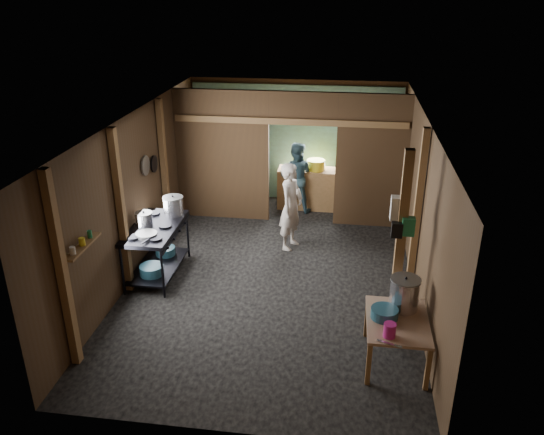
# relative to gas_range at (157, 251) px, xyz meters

# --- Properties ---
(floor) EXTENTS (4.50, 7.00, 0.00)m
(floor) POSITION_rel_gas_range_xyz_m (1.88, 0.30, -0.44)
(floor) COLOR black
(floor) RESTS_ON ground
(ceiling) EXTENTS (4.50, 7.00, 0.00)m
(ceiling) POSITION_rel_gas_range_xyz_m (1.88, 0.30, 2.16)
(ceiling) COLOR #373430
(ceiling) RESTS_ON ground
(wall_back) EXTENTS (4.50, 0.00, 2.60)m
(wall_back) POSITION_rel_gas_range_xyz_m (1.88, 3.80, 0.86)
(wall_back) COLOR #432F1F
(wall_back) RESTS_ON ground
(wall_front) EXTENTS (4.50, 0.00, 2.60)m
(wall_front) POSITION_rel_gas_range_xyz_m (1.88, -3.20, 0.86)
(wall_front) COLOR #432F1F
(wall_front) RESTS_ON ground
(wall_left) EXTENTS (0.00, 7.00, 2.60)m
(wall_left) POSITION_rel_gas_range_xyz_m (-0.37, 0.30, 0.86)
(wall_left) COLOR #432F1F
(wall_left) RESTS_ON ground
(wall_right) EXTENTS (0.00, 7.00, 2.60)m
(wall_right) POSITION_rel_gas_range_xyz_m (4.13, 0.30, 0.86)
(wall_right) COLOR #432F1F
(wall_right) RESTS_ON ground
(partition_left) EXTENTS (1.85, 0.10, 2.60)m
(partition_left) POSITION_rel_gas_range_xyz_m (0.55, 2.50, 0.86)
(partition_left) COLOR #472F19
(partition_left) RESTS_ON floor
(partition_right) EXTENTS (1.35, 0.10, 2.60)m
(partition_right) POSITION_rel_gas_range_xyz_m (3.46, 2.50, 0.86)
(partition_right) COLOR #472F19
(partition_right) RESTS_ON floor
(partition_header) EXTENTS (1.30, 0.10, 0.60)m
(partition_header) POSITION_rel_gas_range_xyz_m (2.13, 2.50, 1.86)
(partition_header) COLOR #472F19
(partition_header) RESTS_ON wall_back
(turquoise_panel) EXTENTS (4.40, 0.06, 2.50)m
(turquoise_panel) POSITION_rel_gas_range_xyz_m (1.88, 3.74, 0.81)
(turquoise_panel) COLOR #65ABA6
(turquoise_panel) RESTS_ON wall_back
(back_counter) EXTENTS (1.20, 0.50, 0.85)m
(back_counter) POSITION_rel_gas_range_xyz_m (2.18, 3.25, -0.01)
(back_counter) COLOR olive
(back_counter) RESTS_ON floor
(wall_clock) EXTENTS (0.20, 0.03, 0.20)m
(wall_clock) POSITION_rel_gas_range_xyz_m (2.13, 3.70, 1.46)
(wall_clock) COLOR silver
(wall_clock) RESTS_ON wall_back
(post_left_a) EXTENTS (0.10, 0.12, 2.60)m
(post_left_a) POSITION_rel_gas_range_xyz_m (-0.30, -2.30, 0.86)
(post_left_a) COLOR olive
(post_left_a) RESTS_ON floor
(post_left_b) EXTENTS (0.10, 0.12, 2.60)m
(post_left_b) POSITION_rel_gas_range_xyz_m (-0.30, -0.50, 0.86)
(post_left_b) COLOR olive
(post_left_b) RESTS_ON floor
(post_left_c) EXTENTS (0.10, 0.12, 2.60)m
(post_left_c) POSITION_rel_gas_range_xyz_m (-0.30, 1.50, 0.86)
(post_left_c) COLOR olive
(post_left_c) RESTS_ON floor
(post_right) EXTENTS (0.10, 0.12, 2.60)m
(post_right) POSITION_rel_gas_range_xyz_m (4.06, 0.10, 0.86)
(post_right) COLOR olive
(post_right) RESTS_ON floor
(post_free) EXTENTS (0.12, 0.12, 2.60)m
(post_free) POSITION_rel_gas_range_xyz_m (3.73, -1.00, 0.86)
(post_free) COLOR olive
(post_free) RESTS_ON floor
(cross_beam) EXTENTS (4.40, 0.12, 0.12)m
(cross_beam) POSITION_rel_gas_range_xyz_m (1.88, 2.45, 1.61)
(cross_beam) COLOR olive
(cross_beam) RESTS_ON wall_left
(pan_lid_big) EXTENTS (0.03, 0.34, 0.34)m
(pan_lid_big) POSITION_rel_gas_range_xyz_m (-0.33, 0.70, 1.21)
(pan_lid_big) COLOR slate
(pan_lid_big) RESTS_ON wall_left
(pan_lid_small) EXTENTS (0.03, 0.30, 0.30)m
(pan_lid_small) POSITION_rel_gas_range_xyz_m (-0.33, 1.10, 1.11)
(pan_lid_small) COLOR black
(pan_lid_small) RESTS_ON wall_left
(wall_shelf) EXTENTS (0.14, 0.80, 0.03)m
(wall_shelf) POSITION_rel_gas_range_xyz_m (-0.27, -1.80, 0.96)
(wall_shelf) COLOR olive
(wall_shelf) RESTS_ON wall_left
(jar_white) EXTENTS (0.07, 0.07, 0.10)m
(jar_white) POSITION_rel_gas_range_xyz_m (-0.27, -2.05, 1.03)
(jar_white) COLOR silver
(jar_white) RESTS_ON wall_shelf
(jar_yellow) EXTENTS (0.08, 0.08, 0.10)m
(jar_yellow) POSITION_rel_gas_range_xyz_m (-0.27, -1.80, 1.03)
(jar_yellow) COLOR gold
(jar_yellow) RESTS_ON wall_shelf
(jar_green) EXTENTS (0.06, 0.06, 0.10)m
(jar_green) POSITION_rel_gas_range_xyz_m (-0.27, -1.58, 1.03)
(jar_green) COLOR #207C4A
(jar_green) RESTS_ON wall_shelf
(bag_white) EXTENTS (0.22, 0.15, 0.32)m
(bag_white) POSITION_rel_gas_range_xyz_m (3.68, -0.92, 1.34)
(bag_white) COLOR silver
(bag_white) RESTS_ON post_free
(bag_green) EXTENTS (0.16, 0.12, 0.24)m
(bag_green) POSITION_rel_gas_range_xyz_m (3.80, -1.06, 1.16)
(bag_green) COLOR #207C4A
(bag_green) RESTS_ON post_free
(bag_black) EXTENTS (0.14, 0.10, 0.20)m
(bag_black) POSITION_rel_gas_range_xyz_m (3.66, -1.08, 1.11)
(bag_black) COLOR black
(bag_black) RESTS_ON post_free
(gas_range) EXTENTS (0.76, 1.48, 0.88)m
(gas_range) POSITION_rel_gas_range_xyz_m (0.00, 0.00, 0.00)
(gas_range) COLOR black
(gas_range) RESTS_ON floor
(prep_table) EXTENTS (0.76, 1.05, 0.62)m
(prep_table) POSITION_rel_gas_range_xyz_m (3.71, -1.73, -0.13)
(prep_table) COLOR #A77B5A
(prep_table) RESTS_ON floor
(stove_pot_large) EXTENTS (0.38, 0.38, 0.34)m
(stove_pot_large) POSITION_rel_gas_range_xyz_m (0.17, 0.49, 0.59)
(stove_pot_large) COLOR silver
(stove_pot_large) RESTS_ON gas_range
(stove_pot_med) EXTENTS (0.35, 0.35, 0.24)m
(stove_pot_med) POSITION_rel_gas_range_xyz_m (-0.17, 0.01, 0.54)
(stove_pot_med) COLOR silver
(stove_pot_med) RESTS_ON gas_range
(frying_pan) EXTENTS (0.47, 0.62, 0.07)m
(frying_pan) POSITION_rel_gas_range_xyz_m (0.00, -0.37, 0.47)
(frying_pan) COLOR slate
(frying_pan) RESTS_ON gas_range
(blue_tub_front) EXTENTS (0.38, 0.38, 0.16)m
(blue_tub_front) POSITION_rel_gas_range_xyz_m (0.00, -0.31, -0.19)
(blue_tub_front) COLOR #214C5E
(blue_tub_front) RESTS_ON gas_range
(blue_tub_back) EXTENTS (0.34, 0.34, 0.13)m
(blue_tub_back) POSITION_rel_gas_range_xyz_m (0.00, 0.38, -0.20)
(blue_tub_back) COLOR #214C5E
(blue_tub_back) RESTS_ON gas_range
(stock_pot) EXTENTS (0.49, 0.49, 0.45)m
(stock_pot) POSITION_rel_gas_range_xyz_m (3.79, -1.45, 0.39)
(stock_pot) COLOR silver
(stock_pot) RESTS_ON prep_table
(wash_basin) EXTENTS (0.39, 0.39, 0.13)m
(wash_basin) POSITION_rel_gas_range_xyz_m (3.54, -1.70, 0.25)
(wash_basin) COLOR #214C5E
(wash_basin) RESTS_ON prep_table
(pink_bucket) EXTENTS (0.17, 0.17, 0.18)m
(pink_bucket) POSITION_rel_gas_range_xyz_m (3.58, -2.09, 0.27)
(pink_bucket) COLOR #B71D77
(pink_bucket) RESTS_ON prep_table
(knife) EXTENTS (0.29, 0.13, 0.01)m
(knife) POSITION_rel_gas_range_xyz_m (3.58, -2.24, 0.19)
(knife) COLOR silver
(knife) RESTS_ON prep_table
(yellow_tub) EXTENTS (0.38, 0.38, 0.21)m
(yellow_tub) POSITION_rel_gas_range_xyz_m (2.36, 3.25, 0.52)
(yellow_tub) COLOR gold
(yellow_tub) RESTS_ON back_counter
(cook) EXTENTS (0.55, 0.67, 1.59)m
(cook) POSITION_rel_gas_range_xyz_m (2.05, 1.31, 0.36)
(cook) COLOR beige
(cook) RESTS_ON floor
(worker_back) EXTENTS (0.75, 0.60, 1.48)m
(worker_back) POSITION_rel_gas_range_xyz_m (1.96, 3.04, 0.30)
(worker_back) COLOR #385A68
(worker_back) RESTS_ON floor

